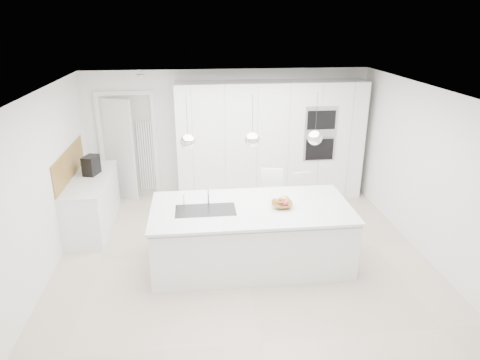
{
  "coord_description": "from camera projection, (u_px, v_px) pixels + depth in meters",
  "views": [
    {
      "loc": [
        -0.66,
        -5.73,
        3.44
      ],
      "look_at": [
        0.0,
        0.3,
        1.1
      ],
      "focal_mm": 32.0,
      "sensor_mm": 36.0,
      "label": 1
    }
  ],
  "objects": [
    {
      "name": "left_base_cabinets",
      "position": [
        92.0,
        203.0,
        7.33
      ],
      "size": [
        0.6,
        1.8,
        0.86
      ],
      "primitive_type": "cube",
      "color": "white",
      "rests_on": "floor"
    },
    {
      "name": "island_worktop",
      "position": [
        251.0,
        208.0,
        6.08
      ],
      "size": [
        2.84,
        1.4,
        0.04
      ],
      "primitive_type": "cube",
      "color": "white",
      "rests_on": "island_base"
    },
    {
      "name": "tall_cabinets",
      "position": [
        270.0,
        141.0,
        8.32
      ],
      "size": [
        3.6,
        0.6,
        2.3
      ],
      "primitive_type": "cube",
      "color": "white",
      "rests_on": "floor"
    },
    {
      "name": "left_worktop",
      "position": [
        89.0,
        179.0,
        7.17
      ],
      "size": [
        0.62,
        1.82,
        0.04
      ],
      "primitive_type": "cube",
      "color": "white",
      "rests_on": "left_base_cabinets"
    },
    {
      "name": "pendant_mid",
      "position": [
        252.0,
        140.0,
        5.66
      ],
      "size": [
        0.2,
        0.2,
        0.2
      ],
      "primitive_type": "sphere",
      "color": "white",
      "rests_on": "ceiling"
    },
    {
      "name": "bar_stool_left",
      "position": [
        273.0,
        204.0,
        6.96
      ],
      "size": [
        0.46,
        0.58,
        1.12
      ],
      "primitive_type": null,
      "rotation": [
        0.0,
        0.0,
        -0.2
      ],
      "color": "white",
      "rests_on": "floor"
    },
    {
      "name": "floor",
      "position": [
        242.0,
        253.0,
        6.62
      ],
      "size": [
        5.5,
        5.5,
        0.0
      ],
      "primitive_type": "plane",
      "color": "beige",
      "rests_on": "ground"
    },
    {
      "name": "pendant_right",
      "position": [
        315.0,
        138.0,
        5.75
      ],
      "size": [
        0.2,
        0.2,
        0.2
      ],
      "primitive_type": "sphere",
      "color": "white",
      "rests_on": "ceiling"
    },
    {
      "name": "ceiling",
      "position": [
        242.0,
        90.0,
        5.72
      ],
      "size": [
        5.5,
        5.5,
        0.0
      ],
      "primitive_type": "plane",
      "rotation": [
        3.14,
        0.0,
        0.0
      ],
      "color": "white",
      "rests_on": "wall_back"
    },
    {
      "name": "pendant_left",
      "position": [
        188.0,
        142.0,
        5.58
      ],
      "size": [
        0.2,
        0.2,
        0.2
      ],
      "primitive_type": "sphere",
      "color": "white",
      "rests_on": "ceiling"
    },
    {
      "name": "island_tap",
      "position": [
        208.0,
        195.0,
        6.1
      ],
      "size": [
        0.02,
        0.02,
        0.3
      ],
      "primitive_type": "cylinder",
      "color": "white",
      "rests_on": "island_worktop"
    },
    {
      "name": "island_base",
      "position": [
        251.0,
        238.0,
        6.19
      ],
      "size": [
        2.8,
        1.2,
        0.86
      ],
      "primitive_type": "cube",
      "color": "white",
      "rests_on": "floor"
    },
    {
      "name": "apple_b",
      "position": [
        280.0,
        201.0,
        6.1
      ],
      "size": [
        0.08,
        0.08,
        0.08
      ],
      "primitive_type": "sphere",
      "color": "#A91B2F",
      "rests_on": "fruit_bowl"
    },
    {
      "name": "banana_bunch",
      "position": [
        283.0,
        199.0,
        6.03
      ],
      "size": [
        0.23,
        0.17,
        0.21
      ],
      "primitive_type": "torus",
      "rotation": [
        1.22,
        0.0,
        0.35
      ],
      "color": "gold",
      "rests_on": "fruit_bowl"
    },
    {
      "name": "oak_backsplash",
      "position": [
        69.0,
        164.0,
        7.04
      ],
      "size": [
        0.02,
        1.8,
        0.5
      ],
      "primitive_type": "cube",
      "color": "olive",
      "rests_on": "wall_left"
    },
    {
      "name": "apple_a",
      "position": [
        286.0,
        204.0,
        5.99
      ],
      "size": [
        0.07,
        0.07,
        0.07
      ],
      "primitive_type": "sphere",
      "color": "#A91B2F",
      "rests_on": "fruit_bowl"
    },
    {
      "name": "wall_left",
      "position": [
        44.0,
        185.0,
        5.89
      ],
      "size": [
        0.0,
        5.0,
        5.0
      ],
      "primitive_type": "plane",
      "rotation": [
        1.57,
        0.0,
        1.57
      ],
      "color": "white",
      "rests_on": "ground"
    },
    {
      "name": "doorway_frame",
      "position": [
        129.0,
        148.0,
        8.34
      ],
      "size": [
        1.11,
        0.08,
        2.13
      ],
      "primitive_type": null,
      "color": "white",
      "rests_on": "floor"
    },
    {
      "name": "fruit_bowl",
      "position": [
        282.0,
        205.0,
        6.05
      ],
      "size": [
        0.34,
        0.34,
        0.07
      ],
      "primitive_type": "imported",
      "rotation": [
        0.0,
        0.0,
        -0.12
      ],
      "color": "olive",
      "rests_on": "island_worktop"
    },
    {
      "name": "bar_stool_right",
      "position": [
        302.0,
        203.0,
        7.16
      ],
      "size": [
        0.4,
        0.5,
        0.99
      ],
      "primitive_type": null,
      "rotation": [
        0.0,
        0.0,
        0.17
      ],
      "color": "white",
      "rests_on": "floor"
    },
    {
      "name": "apple_c",
      "position": [
        282.0,
        202.0,
        6.06
      ],
      "size": [
        0.07,
        0.07,
        0.07
      ],
      "primitive_type": "sphere",
      "color": "#A91B2F",
      "rests_on": "fruit_bowl"
    },
    {
      "name": "hallway_door",
      "position": [
        115.0,
        150.0,
        8.28
      ],
      "size": [
        0.76,
        0.38,
        2.0
      ],
      "primitive_type": "cube",
      "rotation": [
        0.0,
        0.0,
        -0.44
      ],
      "color": "white",
      "rests_on": "floor"
    },
    {
      "name": "radiator",
      "position": [
        146.0,
        156.0,
        8.43
      ],
      "size": [
        0.32,
        0.04,
        1.4
      ],
      "primitive_type": null,
      "color": "white",
      "rests_on": "floor"
    },
    {
      "name": "oven_stack",
      "position": [
        320.0,
        134.0,
        8.06
      ],
      "size": [
        0.62,
        0.04,
        1.05
      ],
      "primitive_type": null,
      "color": "#A5A5A8",
      "rests_on": "tall_cabinets"
    },
    {
      "name": "espresso_machine",
      "position": [
        91.0,
        165.0,
        7.25
      ],
      "size": [
        0.28,
        0.35,
        0.32
      ],
      "primitive_type": "cube",
      "rotation": [
        0.0,
        0.0,
        -0.3
      ],
      "color": "black",
      "rests_on": "left_worktop"
    },
    {
      "name": "island_sink",
      "position": [
        206.0,
        215.0,
        5.99
      ],
      "size": [
        0.84,
        0.44,
        0.18
      ],
      "primitive_type": null,
      "color": "#3F3F42",
      "rests_on": "island_worktop"
    },
    {
      "name": "wall_back",
      "position": [
        228.0,
        133.0,
        8.49
      ],
      "size": [
        5.5,
        0.0,
        5.5
      ],
      "primitive_type": "plane",
      "rotation": [
        1.57,
        0.0,
        0.0
      ],
      "color": "white",
      "rests_on": "ground"
    }
  ]
}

